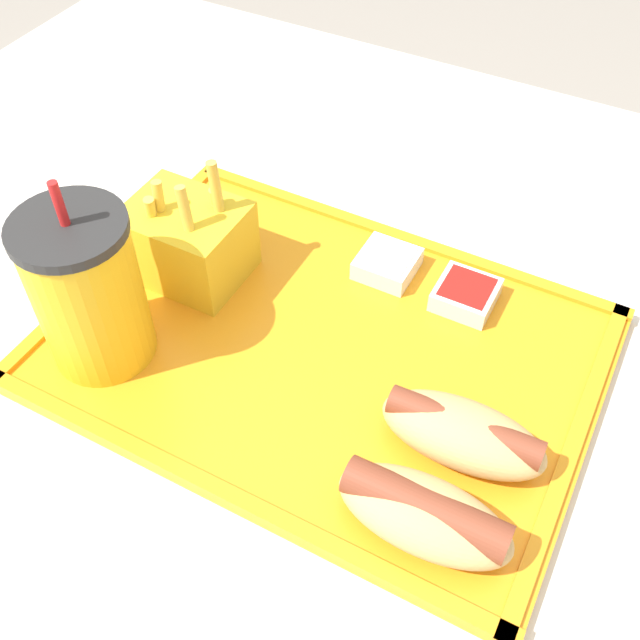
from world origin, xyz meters
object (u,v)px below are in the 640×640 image
at_px(sauce_cup_mayo, 387,263).
at_px(sauce_cup_ketchup, 466,294).
at_px(hot_dog_far, 424,513).
at_px(fries_carton, 188,240).
at_px(soda_cup, 88,291).
at_px(hot_dog_near, 463,433).

distance_m(sauce_cup_mayo, sauce_cup_ketchup, 0.07).
relative_size(hot_dog_far, fries_carton, 1.05).
relative_size(soda_cup, hot_dog_far, 1.38).
xyz_separation_m(hot_dog_near, fries_carton, (0.28, -0.06, 0.01)).
bearing_deg(fries_carton, soda_cup, 84.58).
xyz_separation_m(fries_carton, sauce_cup_ketchup, (-0.23, -0.08, -0.03)).
bearing_deg(hot_dog_near, soda_cup, 8.66).
relative_size(hot_dog_near, sauce_cup_ketchup, 2.49).
height_order(soda_cup, sauce_cup_ketchup, soda_cup).
bearing_deg(sauce_cup_mayo, fries_carton, 27.64).
height_order(soda_cup, fries_carton, soda_cup).
distance_m(soda_cup, sauce_cup_mayo, 0.26).
height_order(hot_dog_far, hot_dog_near, hot_dog_far).
relative_size(fries_carton, sauce_cup_ketchup, 2.34).
xyz_separation_m(sauce_cup_mayo, sauce_cup_ketchup, (-0.07, 0.00, 0.00)).
height_order(soda_cup, hot_dog_far, soda_cup).
relative_size(hot_dog_near, sauce_cup_mayo, 2.49).
relative_size(soda_cup, fries_carton, 1.45).
distance_m(hot_dog_near, fries_carton, 0.28).
bearing_deg(hot_dog_near, hot_dog_far, 90.00).
bearing_deg(sauce_cup_mayo, soda_cup, 49.02).
bearing_deg(sauce_cup_ketchup, fries_carton, 18.64).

